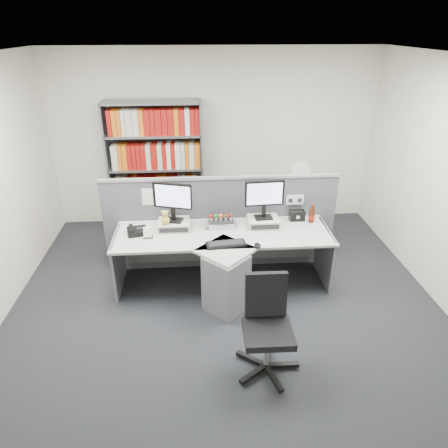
{
  "coord_description": "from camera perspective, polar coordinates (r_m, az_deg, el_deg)",
  "views": [
    {
      "loc": [
        -0.3,
        -3.44,
        2.97
      ],
      "look_at": [
        0.0,
        0.65,
        0.92
      ],
      "focal_mm": 32.26,
      "sensor_mm": 36.0,
      "label": 1
    }
  ],
  "objects": [
    {
      "name": "monitor_left",
      "position": [
        4.81,
        -7.31,
        3.54
      ],
      "size": [
        0.47,
        0.21,
        0.49
      ],
      "color": "black",
      "rests_on": "monitor_riser_left"
    },
    {
      "name": "filing_cabinet",
      "position": [
        6.22,
        10.19,
        1.17
      ],
      "size": [
        0.45,
        0.61,
        0.7
      ],
      "color": "slate",
      "rests_on": "ground"
    },
    {
      "name": "shelving_unit",
      "position": [
        6.24,
        -9.55,
        7.54
      ],
      "size": [
        1.41,
        0.4,
        2.0
      ],
      "color": "slate",
      "rests_on": "ground"
    },
    {
      "name": "desk_phone",
      "position": [
        4.9,
        -12.3,
        -0.97
      ],
      "size": [
        0.26,
        0.25,
        0.1
      ],
      "color": "black",
      "rests_on": "desk"
    },
    {
      "name": "figurines",
      "position": [
        4.93,
        -0.44,
        1.1
      ],
      "size": [
        0.29,
        0.05,
        0.09
      ],
      "color": "beige",
      "rests_on": "desktop_pc"
    },
    {
      "name": "monitor_riser_left",
      "position": [
        4.95,
        -7.09,
        -0.09
      ],
      "size": [
        0.38,
        0.31,
        0.1
      ],
      "color": "beige",
      "rests_on": "desk"
    },
    {
      "name": "partition",
      "position": [
        5.24,
        -0.42,
        0.26
      ],
      "size": [
        3.0,
        0.08,
        1.27
      ],
      "color": "#52535C",
      "rests_on": "ground"
    },
    {
      "name": "monitor_right",
      "position": [
        4.86,
        5.76,
        3.92
      ],
      "size": [
        0.48,
        0.17,
        0.49
      ],
      "color": "black",
      "rests_on": "monitor_riser_right"
    },
    {
      "name": "speaker",
      "position": [
        5.2,
        10.3,
        1.2
      ],
      "size": [
        0.19,
        0.11,
        0.13
      ],
      "primitive_type": "cube",
      "color": "black",
      "rests_on": "desk"
    },
    {
      "name": "mouse",
      "position": [
        4.53,
        4.78,
        -3.05
      ],
      "size": [
        0.07,
        0.12,
        0.04
      ],
      "primitive_type": "ellipsoid",
      "color": "black",
      "rests_on": "desk"
    },
    {
      "name": "plush_toy",
      "position": [
        4.83,
        -8.33,
        0.8
      ],
      "size": [
        0.1,
        0.1,
        0.18
      ],
      "color": "gold",
      "rests_on": "monitor_riser_left"
    },
    {
      "name": "ground",
      "position": [
        4.56,
        0.61,
        -14.14
      ],
      "size": [
        5.5,
        5.5,
        0.0
      ],
      "primitive_type": "plane",
      "color": "#292B30",
      "rests_on": "ground"
    },
    {
      "name": "desk",
      "position": [
        4.77,
        0.05,
        -5.29
      ],
      "size": [
        2.6,
        1.2,
        0.72
      ],
      "color": "beige",
      "rests_on": "ground"
    },
    {
      "name": "cola_bottle",
      "position": [
        5.16,
        12.31,
        1.18
      ],
      "size": [
        0.07,
        0.07,
        0.24
      ],
      "color": "#3F190A",
      "rests_on": "desk"
    },
    {
      "name": "office_chair",
      "position": [
        3.83,
        6.09,
        -13.75
      ],
      "size": [
        0.6,
        0.62,
        0.94
      ],
      "color": "silver",
      "rests_on": "ground"
    },
    {
      "name": "desk_calendar",
      "position": [
        4.78,
        -10.74,
        -1.33
      ],
      "size": [
        0.11,
        0.08,
        0.13
      ],
      "color": "black",
      "rests_on": "desk"
    },
    {
      "name": "room_shell",
      "position": [
        3.65,
        0.74,
        7.71
      ],
      "size": [
        5.04,
        5.54,
        2.72
      ],
      "color": "white",
      "rests_on": "ground"
    },
    {
      "name": "keyboard",
      "position": [
        4.55,
        0.28,
        -2.85
      ],
      "size": [
        0.46,
        0.22,
        0.03
      ],
      "color": "black",
      "rests_on": "desk"
    },
    {
      "name": "desktop_pc",
      "position": [
        4.99,
        -0.45,
        0.23
      ],
      "size": [
        0.3,
        0.27,
        0.08
      ],
      "color": "black",
      "rests_on": "desk"
    },
    {
      "name": "monitor_riser_right",
      "position": [
        5.0,
        5.58,
        0.32
      ],
      "size": [
        0.38,
        0.31,
        0.1
      ],
      "color": "beige",
      "rests_on": "desk"
    },
    {
      "name": "desk_fan",
      "position": [
        5.97,
        10.7,
        6.96
      ],
      "size": [
        0.3,
        0.18,
        0.5
      ],
      "color": "white",
      "rests_on": "filing_cabinet"
    }
  ]
}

